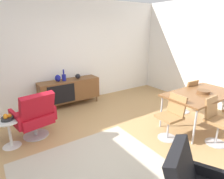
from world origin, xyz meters
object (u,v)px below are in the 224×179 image
object	(u,v)px
sideboard	(70,90)
vase_cobalt	(64,77)
dining_chair_front_left	(216,119)
vase_ceramic_small	(58,78)
wooden_bowl_on_table	(203,92)
dining_chair_near_window	(172,115)
fruit_bowl	(7,118)
vase_sculptural_dark	(78,76)
dining_chair_back_right	(186,95)
side_table_round	(9,130)
dining_table	(201,95)
lounge_chair_red	(35,115)

from	to	relation	value
sideboard	vase_cobalt	distance (m)	0.40
sideboard	dining_chair_front_left	size ratio (longest dim) A/B	1.87
vase_cobalt	vase_ceramic_small	world-z (taller)	vase_cobalt
vase_ceramic_small	wooden_bowl_on_table	bearing A→B (deg)	-50.27
dining_chair_front_left	vase_cobalt	bearing A→B (deg)	117.30
dining_chair_near_window	dining_chair_front_left	distance (m)	0.77
dining_chair_front_left	fruit_bowl	bearing A→B (deg)	147.97
sideboard	dining_chair_front_left	distance (m)	3.51
vase_sculptural_dark	dining_chair_back_right	bearing A→B (deg)	-46.52
vase_sculptural_dark	vase_ceramic_small	bearing A→B (deg)	180.00
wooden_bowl_on_table	side_table_round	size ratio (longest dim) A/B	0.50
vase_cobalt	dining_chair_back_right	xyz separation A→B (m)	(2.34, -2.06, -0.35)
vase_ceramic_small	wooden_bowl_on_table	size ratio (longest dim) A/B	0.68
dining_table	fruit_bowl	xyz separation A→B (m)	(-3.48, 1.40, -0.14)
vase_ceramic_small	dining_chair_near_window	xyz separation A→B (m)	(1.27, -2.62, -0.34)
dining_chair_near_window	sideboard	bearing A→B (deg)	110.46
lounge_chair_red	fruit_bowl	distance (m)	0.47
dining_table	lounge_chair_red	world-z (taller)	lounge_chair_red
vase_cobalt	vase_sculptural_dark	xyz separation A→B (m)	(0.39, -0.00, -0.03)
wooden_bowl_on_table	dining_chair_near_window	bearing A→B (deg)	178.37
dining_chair_back_right	lounge_chair_red	world-z (taller)	lounge_chair_red
vase_sculptural_dark	vase_ceramic_small	size ratio (longest dim) A/B	0.79
vase_cobalt	lounge_chair_red	bearing A→B (deg)	-131.70
vase_ceramic_small	dining_chair_front_left	bearing A→B (deg)	-60.40
fruit_bowl	dining_chair_front_left	bearing A→B (deg)	-32.03
fruit_bowl	side_table_round	bearing A→B (deg)	-178.38
vase_sculptural_dark	dining_chair_front_left	size ratio (longest dim) A/B	0.16
lounge_chair_red	side_table_round	size ratio (longest dim) A/B	1.82
sideboard	vase_cobalt	world-z (taller)	vase_cobalt
wooden_bowl_on_table	dining_chair_near_window	xyz separation A→B (m)	(-0.93, 0.03, -0.30)
side_table_round	dining_chair_back_right	bearing A→B (deg)	-12.37
wooden_bowl_on_table	fruit_bowl	world-z (taller)	wooden_bowl_on_table
lounge_chair_red	side_table_round	xyz separation A→B (m)	(-0.46, -0.06, -0.15)
vase_cobalt	dining_table	world-z (taller)	vase_cobalt
dining_chair_near_window	lounge_chair_red	xyz separation A→B (m)	(-2.13, 1.46, -0.00)
dining_chair_near_window	vase_sculptural_dark	bearing A→B (deg)	105.23
dining_chair_near_window	fruit_bowl	distance (m)	2.95
dining_chair_back_right	vase_cobalt	bearing A→B (deg)	138.68
sideboard	lounge_chair_red	xyz separation A→B (m)	(-1.16, -1.16, 0.03)
dining_table	dining_chair_back_right	world-z (taller)	dining_chair_back_right
wooden_bowl_on_table	dining_chair_front_left	bearing A→B (deg)	-126.67
sideboard	vase_ceramic_small	distance (m)	0.47
side_table_round	dining_table	bearing A→B (deg)	-21.89
fruit_bowl	lounge_chair_red	bearing A→B (deg)	7.00
dining_chair_front_left	fruit_bowl	size ratio (longest dim) A/B	4.28
dining_table	dining_chair_back_right	xyz separation A→B (m)	(0.35, 0.56, -0.23)
dining_chair_front_left	vase_ceramic_small	bearing A→B (deg)	119.60
dining_chair_back_right	fruit_bowl	distance (m)	3.92
vase_cobalt	wooden_bowl_on_table	distance (m)	3.34
dining_chair_back_right	dining_chair_near_window	bearing A→B (deg)	-155.60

